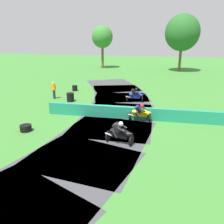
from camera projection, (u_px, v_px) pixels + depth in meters
The scene contains 13 objects.
ground_plane at pixel (117, 118), 16.80m from camera, with size 120.00×120.00×0.00m, color #38752D.
track_asphalt at pixel (100, 117), 17.04m from camera, with size 10.65×33.26×0.01m.
safety_barrier at pixel (190, 117), 15.70m from camera, with size 0.30×20.86×0.90m, color #1E8466.
motorcycle_lead_black at pixel (120, 133), 12.49m from camera, with size 1.71×0.94×1.43m.
motorcycle_chase_yellow at pixel (141, 113), 15.90m from camera, with size 1.68×0.91×1.42m.
motorcycle_trailing_blue at pixel (135, 95), 20.73m from camera, with size 1.69×0.92×1.43m.
tire_stack_mid_a at pixel (26, 128), 14.38m from camera, with size 0.72×0.72×0.40m.
tire_stack_mid_b at pixel (57, 110), 17.93m from camera, with size 0.66×0.66×0.40m.
tire_stack_far at pixel (70, 97), 21.03m from camera, with size 0.67×0.67×0.80m.
tire_stack_extra_a at pixel (75, 88), 25.31m from camera, with size 0.57×0.57×0.60m.
track_marshal at pixel (54, 90), 21.86m from camera, with size 0.34×0.24×1.63m.
tree_far_left at pixel (102, 37), 42.77m from camera, with size 3.90×3.90×7.84m.
tree_far_right at pixel (182, 33), 38.13m from camera, with size 5.74×5.74×9.46m.
Camera 1 is at (3.79, -15.38, 5.62)m, focal length 36.57 mm.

